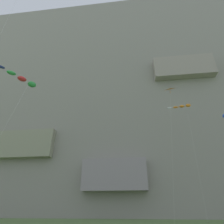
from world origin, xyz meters
TOP-DOWN VIEW (x-y plane):
  - cliff_face at (0.00, 53.13)m, footprint 180.00×23.53m
  - kite_windsock_upper_mid at (-9.17, 14.78)m, footprint 3.61×5.81m
  - kite_windsock_far_right at (16.34, 34.90)m, footprint 5.26×2.14m
  - kite_delta_low_right at (12.78, 29.52)m, footprint 3.71×1.76m

SIDE VIEW (x-z plane):
  - kite_windsock_upper_mid at x=-9.17m, z-range 8.33..26.17m
  - kite_windsock_far_right at x=16.34m, z-range 11.06..34.16m
  - kite_delta_low_right at x=12.78m, z-range 11.11..34.93m
  - cliff_face at x=0.00m, z-range -0.08..77.03m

